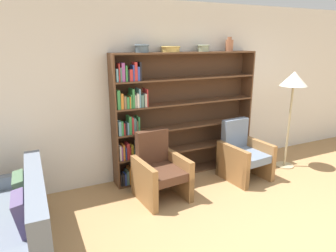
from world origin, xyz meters
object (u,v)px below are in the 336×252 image
(bowl_stoneware, at_px, (203,48))
(floor_lamp, at_px, (293,84))
(armchair_cushioned, at_px, (243,154))
(couch, at_px, (12,230))
(armchair_leather, at_px, (160,171))
(bookshelf, at_px, (174,116))
(vase_tall, at_px, (229,45))
(bowl_sage, at_px, (142,48))
(bowl_olive, at_px, (171,49))

(bowl_stoneware, bearing_deg, floor_lamp, -21.58)
(floor_lamp, bearing_deg, armchair_cushioned, -178.63)
(bowl_stoneware, bearing_deg, couch, -160.04)
(armchair_leather, bearing_deg, bookshelf, -135.75)
(vase_tall, bearing_deg, bowl_sage, 180.00)
(bookshelf, distance_m, armchair_cushioned, 1.28)
(bowl_olive, distance_m, couch, 3.10)
(vase_tall, relative_size, armchair_cushioned, 0.24)
(couch, relative_size, floor_lamp, 1.02)
(bowl_olive, distance_m, floor_lamp, 2.16)
(couch, relative_size, armchair_leather, 1.83)
(couch, bearing_deg, armchair_leather, -75.51)
(armchair_leather, xyz_separation_m, floor_lamp, (2.46, 0.02, 1.08))
(bowl_sage, distance_m, armchair_cushioned, 2.30)
(bookshelf, bearing_deg, floor_lamp, -16.86)
(bookshelf, relative_size, bowl_sage, 11.21)
(bowl_sage, relative_size, vase_tall, 0.96)
(bowl_sage, bearing_deg, bowl_stoneware, 0.00)
(bowl_stoneware, relative_size, floor_lamp, 0.12)
(bowl_stoneware, height_order, vase_tall, vase_tall)
(armchair_cushioned, bearing_deg, bookshelf, -37.60)
(vase_tall, xyz_separation_m, armchair_cushioned, (-0.05, -0.59, -1.70))
(bowl_olive, relative_size, armchair_leather, 0.32)
(vase_tall, relative_size, floor_lamp, 0.14)
(armchair_leather, bearing_deg, armchair_cushioned, 174.99)
(bowl_sage, height_order, floor_lamp, bowl_sage)
(bowl_olive, xyz_separation_m, vase_tall, (1.08, 0.00, 0.05))
(bowl_sage, distance_m, vase_tall, 1.53)
(bowl_sage, height_order, vase_tall, vase_tall)
(bowl_olive, height_order, armchair_leather, bowl_olive)
(armchair_leather, bearing_deg, floor_lamp, 175.54)
(bowl_olive, distance_m, armchair_leather, 1.81)
(couch, distance_m, armchair_cushioned, 3.38)
(bowl_stoneware, height_order, armchair_cushioned, bowl_stoneware)
(bowl_stoneware, bearing_deg, bowl_sage, 180.00)
(armchair_leather, bearing_deg, bowl_olive, -132.79)
(bowl_sage, height_order, armchair_leather, bowl_sage)
(bookshelf, xyz_separation_m, armchair_cushioned, (0.95, -0.61, -0.60))
(bowl_sage, xyz_separation_m, couch, (-1.87, -1.05, -1.77))
(bookshelf, xyz_separation_m, vase_tall, (1.01, -0.02, 1.10))
(couch, distance_m, armchair_leather, 1.93)
(bookshelf, height_order, vase_tall, vase_tall)
(vase_tall, relative_size, armchair_leather, 0.24)
(armchair_leather, bearing_deg, bowl_sage, -94.84)
(couch, bearing_deg, vase_tall, -72.28)
(armchair_cushioned, bearing_deg, armchair_leather, -5.02)
(bookshelf, relative_size, floor_lamp, 1.46)
(couch, bearing_deg, bowl_olive, -65.12)
(vase_tall, bearing_deg, bowl_stoneware, 180.00)
(couch, height_order, armchair_cushioned, armchair_cushioned)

